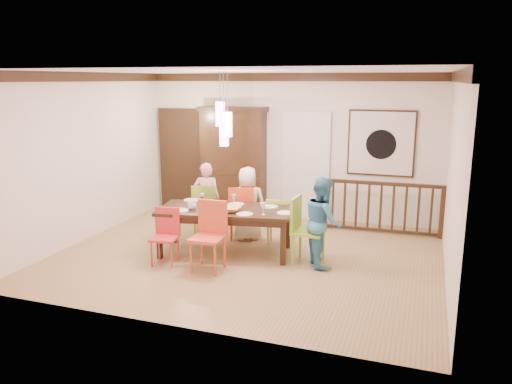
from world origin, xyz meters
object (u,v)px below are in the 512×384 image
(dining_table, at_px, (225,214))
(person_far_left, at_px, (207,199))
(chair_far_left, at_px, (205,205))
(person_end_right, at_px, (322,222))
(balustrade, at_px, (381,206))
(chair_end_right, at_px, (309,226))
(china_hutch, at_px, (233,161))
(person_far_mid, at_px, (248,204))

(dining_table, xyz_separation_m, person_far_left, (-0.73, 0.87, -0.01))
(chair_far_left, distance_m, person_end_right, 2.47)
(balustrade, height_order, person_far_left, person_far_left)
(person_far_left, xyz_separation_m, person_end_right, (2.31, -0.87, 0.02))
(chair_end_right, distance_m, china_hutch, 3.19)
(chair_end_right, distance_m, balustrade, 2.15)
(chair_end_right, relative_size, person_far_mid, 0.79)
(chair_far_left, xyz_separation_m, balustrade, (3.01, 1.13, -0.04))
(chair_far_left, height_order, balustrade, balustrade)
(chair_end_right, height_order, balustrade, chair_end_right)
(dining_table, height_order, chair_end_right, chair_end_right)
(person_far_left, xyz_separation_m, person_far_mid, (0.82, -0.07, -0.01))
(chair_far_left, bearing_deg, balustrade, -176.56)
(dining_table, distance_m, balustrade, 3.00)
(dining_table, bearing_deg, chair_end_right, -10.27)
(chair_end_right, xyz_separation_m, person_far_mid, (-1.28, 0.80, 0.06))
(dining_table, height_order, balustrade, balustrade)
(china_hutch, xyz_separation_m, person_end_right, (2.35, -2.30, -0.44))
(chair_end_right, height_order, person_far_left, person_far_left)
(china_hutch, bearing_deg, balustrade, -6.50)
(chair_far_left, relative_size, chair_end_right, 0.91)
(dining_table, xyz_separation_m, chair_end_right, (1.38, -0.00, -0.08))
(person_far_mid, bearing_deg, balustrade, -170.13)
(chair_far_left, distance_m, person_far_left, 0.13)
(chair_far_left, xyz_separation_m, chair_end_right, (2.12, -0.83, 0.05))
(person_far_left, bearing_deg, china_hutch, -106.93)
(dining_table, xyz_separation_m, person_far_mid, (0.10, 0.79, -0.01))
(dining_table, height_order, person_far_left, person_far_left)
(person_far_left, bearing_deg, balustrade, -178.58)
(person_far_mid, bearing_deg, person_end_right, 133.72)
(china_hutch, distance_m, balustrade, 3.12)
(chair_far_left, bearing_deg, china_hutch, -106.01)
(dining_table, height_order, person_far_mid, person_far_mid)
(balustrade, bearing_deg, person_end_right, -110.84)
(dining_table, height_order, chair_far_left, chair_far_left)
(chair_far_left, distance_m, balustrade, 3.22)
(china_hutch, bearing_deg, person_far_mid, -60.21)
(balustrade, bearing_deg, chair_end_right, -116.07)
(chair_end_right, xyz_separation_m, person_far_left, (-2.11, 0.87, 0.07))
(chair_end_right, relative_size, person_end_right, 0.76)
(person_far_mid, bearing_deg, chair_end_right, 130.00)
(person_far_left, relative_size, person_end_right, 0.97)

